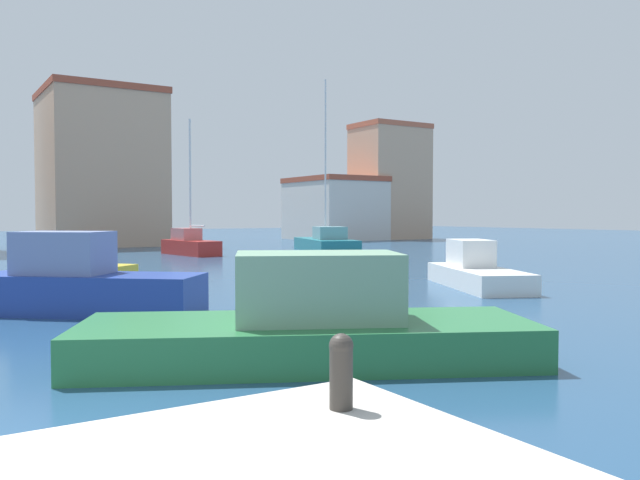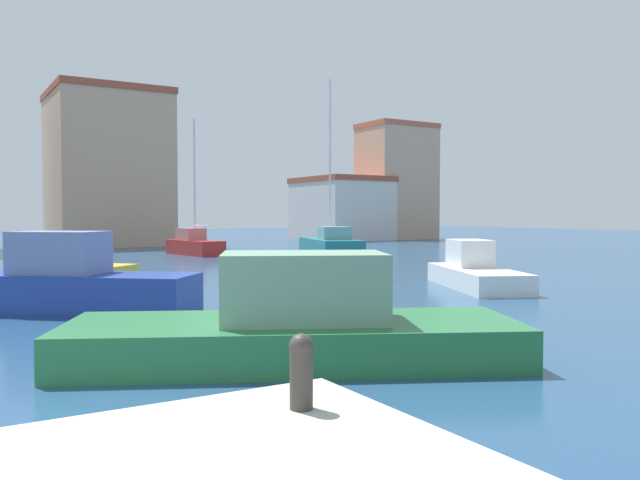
{
  "view_description": "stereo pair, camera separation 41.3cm",
  "coord_description": "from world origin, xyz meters",
  "px_view_note": "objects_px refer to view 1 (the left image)",
  "views": [
    {
      "loc": [
        -0.45,
        -6.38,
        2.44
      ],
      "look_at": [
        12.7,
        14.68,
        1.47
      ],
      "focal_mm": 36.04,
      "sensor_mm": 36.0,
      "label": 1
    },
    {
      "loc": [
        -0.1,
        -6.59,
        2.44
      ],
      "look_at": [
        12.7,
        14.68,
        1.47
      ],
      "focal_mm": 36.04,
      "sensor_mm": 36.0,
      "label": 2
    }
  ],
  "objects_px": {
    "sailboat_teal_distant_east": "(326,242)",
    "motorboat_yellow_far_right": "(76,275)",
    "sailboat_red_outer_mooring": "(190,244)",
    "mooring_bollard": "(341,368)",
    "motorboat_blue_distant_north": "(83,284)",
    "motorboat_white_behind_lamppost": "(476,272)",
    "motorboat_green_inner_mooring": "(310,326)"
  },
  "relations": [
    {
      "from": "sailboat_teal_distant_east",
      "to": "motorboat_yellow_far_right",
      "type": "xyz_separation_m",
      "value": [
        -18.76,
        -13.36,
        -0.21
      ]
    },
    {
      "from": "sailboat_red_outer_mooring",
      "to": "mooring_bollard",
      "type": "bearing_deg",
      "value": -108.51
    },
    {
      "from": "sailboat_teal_distant_east",
      "to": "mooring_bollard",
      "type": "bearing_deg",
      "value": -122.33
    },
    {
      "from": "sailboat_red_outer_mooring",
      "to": "motorboat_blue_distant_north",
      "type": "relative_size",
      "value": 1.52
    },
    {
      "from": "motorboat_white_behind_lamppost",
      "to": "sailboat_red_outer_mooring",
      "type": "distance_m",
      "value": 21.91
    },
    {
      "from": "motorboat_green_inner_mooring",
      "to": "sailboat_red_outer_mooring",
      "type": "bearing_deg",
      "value": 73.3
    },
    {
      "from": "sailboat_red_outer_mooring",
      "to": "sailboat_teal_distant_east",
      "type": "bearing_deg",
      "value": -5.2
    },
    {
      "from": "motorboat_yellow_far_right",
      "to": "motorboat_green_inner_mooring",
      "type": "relative_size",
      "value": 0.65
    },
    {
      "from": "motorboat_blue_distant_north",
      "to": "sailboat_red_outer_mooring",
      "type": "bearing_deg",
      "value": 63.13
    },
    {
      "from": "sailboat_teal_distant_east",
      "to": "motorboat_white_behind_lamppost",
      "type": "relative_size",
      "value": 2.01
    },
    {
      "from": "sailboat_teal_distant_east",
      "to": "motorboat_blue_distant_north",
      "type": "distance_m",
      "value": 28.24
    },
    {
      "from": "motorboat_white_behind_lamppost",
      "to": "motorboat_yellow_far_right",
      "type": "bearing_deg",
      "value": 146.33
    },
    {
      "from": "mooring_bollard",
      "to": "motorboat_blue_distant_north",
      "type": "xyz_separation_m",
      "value": [
        0.5,
        12.21,
        -0.45
      ]
    },
    {
      "from": "sailboat_red_outer_mooring",
      "to": "motorboat_green_inner_mooring",
      "type": "relative_size",
      "value": 1.05
    },
    {
      "from": "mooring_bollard",
      "to": "motorboat_yellow_far_right",
      "type": "distance_m",
      "value": 18.95
    },
    {
      "from": "mooring_bollard",
      "to": "motorboat_white_behind_lamppost",
      "type": "distance_m",
      "value": 17.26
    },
    {
      "from": "mooring_bollard",
      "to": "motorboat_yellow_far_right",
      "type": "height_order",
      "value": "mooring_bollard"
    },
    {
      "from": "motorboat_green_inner_mooring",
      "to": "motorboat_blue_distant_north",
      "type": "distance_m",
      "value": 7.74
    },
    {
      "from": "motorboat_white_behind_lamppost",
      "to": "sailboat_red_outer_mooring",
      "type": "bearing_deg",
      "value": 95.21
    },
    {
      "from": "sailboat_teal_distant_east",
      "to": "sailboat_red_outer_mooring",
      "type": "xyz_separation_m",
      "value": [
        -9.33,
        0.85,
        0.06
      ]
    },
    {
      "from": "sailboat_teal_distant_east",
      "to": "motorboat_white_behind_lamppost",
      "type": "xyz_separation_m",
      "value": [
        -7.34,
        -20.97,
        -0.08
      ]
    },
    {
      "from": "motorboat_green_inner_mooring",
      "to": "mooring_bollard",
      "type": "bearing_deg",
      "value": -118.44
    },
    {
      "from": "mooring_bollard",
      "to": "sailboat_red_outer_mooring",
      "type": "xyz_separation_m",
      "value": [
        11.07,
        33.08,
        -0.54
      ]
    },
    {
      "from": "motorboat_white_behind_lamppost",
      "to": "motorboat_green_inner_mooring",
      "type": "height_order",
      "value": "motorboat_green_inner_mooring"
    },
    {
      "from": "sailboat_teal_distant_east",
      "to": "motorboat_blue_distant_north",
      "type": "relative_size",
      "value": 2.13
    },
    {
      "from": "mooring_bollard",
      "to": "sailboat_teal_distant_east",
      "type": "distance_m",
      "value": 38.15
    },
    {
      "from": "sailboat_teal_distant_east",
      "to": "motorboat_yellow_far_right",
      "type": "bearing_deg",
      "value": -144.54
    },
    {
      "from": "motorboat_yellow_far_right",
      "to": "motorboat_blue_distant_north",
      "type": "relative_size",
      "value": 0.94
    },
    {
      "from": "motorboat_white_behind_lamppost",
      "to": "sailboat_red_outer_mooring",
      "type": "height_order",
      "value": "sailboat_red_outer_mooring"
    },
    {
      "from": "mooring_bollard",
      "to": "motorboat_blue_distant_north",
      "type": "height_order",
      "value": "motorboat_blue_distant_north"
    },
    {
      "from": "mooring_bollard",
      "to": "sailboat_red_outer_mooring",
      "type": "distance_m",
      "value": 34.89
    },
    {
      "from": "motorboat_green_inner_mooring",
      "to": "motorboat_yellow_far_right",
      "type": "bearing_deg",
      "value": 93.77
    }
  ]
}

